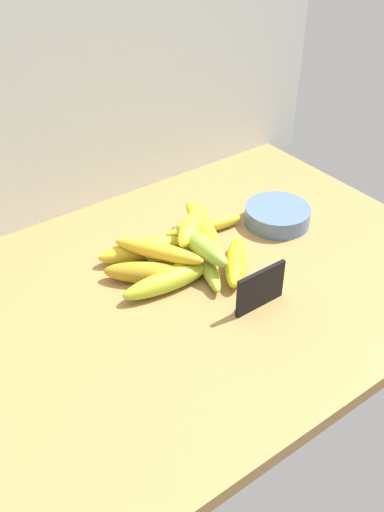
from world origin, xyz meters
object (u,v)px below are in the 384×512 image
banana_2 (197,238)px  banana_4 (236,261)px  banana_0 (160,260)px  banana_1 (142,249)px  banana_9 (203,226)px  banana_3 (146,273)px  banana_12 (158,251)px  banana_6 (189,266)px  banana_5 (206,262)px  banana_10 (201,244)px  banana_8 (204,226)px  banana_7 (166,282)px  fruit_bowl (277,215)px  chalkboard_sign (260,290)px  banana_11 (193,225)px

banana_2 → banana_4: bearing=-84.3°
banana_0 → banana_1: 4.96cm
banana_4 → banana_9: 10.77cm
banana_3 → banana_12: 5.02cm
banana_4 → banana_6: banana_4 is taller
banana_2 → banana_3: 16.03cm
banana_6 → banana_12: (-4.36, 4.34, 3.02)cm
banana_9 → banana_12: 12.14cm
banana_5 → banana_10: 4.02cm
banana_9 → banana_8: bearing=49.3°
banana_2 → banana_9: size_ratio=0.80×
banana_7 → banana_4: bearing=-11.5°
banana_9 → banana_12: banana_9 is taller
banana_2 → banana_3: bearing=-166.2°
banana_1 → banana_7: 11.79cm
banana_6 → banana_9: bearing=36.1°
banana_12 → banana_7: bearing=-111.3°
banana_6 → fruit_bowl: bearing=6.9°
banana_4 → banana_8: size_ratio=0.89×
chalkboard_sign → banana_1: bearing=110.5°
fruit_bowl → banana_5: bearing=-170.3°
banana_6 → banana_11: 9.78cm
fruit_bowl → banana_3: 35.44cm
chalkboard_sign → banana_6: bearing=107.4°
banana_0 → banana_7: banana_7 is taller
banana_11 → banana_5: bearing=-106.3°
banana_10 → banana_11: banana_11 is taller
chalkboard_sign → banana_5: size_ratio=0.57×
banana_1 → banana_3: bearing=-117.0°
fruit_bowl → banana_4: banana_4 is taller
banana_1 → banana_6: banana_1 is taller
banana_0 → banana_4: bearing=-40.0°
banana_7 → banana_0: bearing=65.1°
banana_8 → banana_11: (-5.44, -3.19, 4.32)cm
banana_0 → fruit_bowl: bearing=-3.9°
banana_6 → banana_9: banana_9 is taller
banana_4 → banana_10: bearing=133.6°
banana_6 → banana_8: (11.36, 9.88, -0.33)cm
banana_9 → banana_4: bearing=-86.1°
banana_4 → banana_9: size_ratio=0.82×
chalkboard_sign → banana_1: chalkboard_sign is taller
banana_4 → banana_5: banana_4 is taller
chalkboard_sign → banana_2: size_ratio=0.70×
banana_2 → banana_6: bearing=-136.2°
fruit_bowl → banana_2: (-19.87, 3.65, -0.09)cm
banana_0 → banana_1: (-1.29, 4.76, 0.54)cm
banana_7 → banana_11: size_ratio=1.16×
banana_7 → banana_3: bearing=110.0°
banana_9 → banana_1: bearing=160.1°
banana_1 → banana_10: banana_10 is taller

